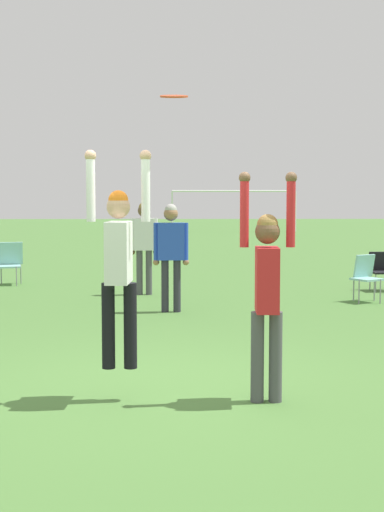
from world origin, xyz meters
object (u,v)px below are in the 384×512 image
(person_defending, at_px, (267,282))
(camping_chair_3, at_px, (10,261))
(camping_chair_4, at_px, (382,268))
(person_spectator_near, at_px, (171,247))
(person_jumping, at_px, (119,255))
(frisbee, at_px, (174,96))
(camping_chair_5, at_px, (366,274))
(person_spectator_far, at_px, (144,239))

(person_defending, bearing_deg, camping_chair_3, -150.81)
(camping_chair_4, distance_m, person_spectator_near, 5.03)
(person_spectator_near, bearing_deg, camping_chair_4, 29.66)
(person_jumping, height_order, person_spectator_near, person_jumping)
(frisbee, xyz_separation_m, camping_chair_3, (-3.57, 8.90, -2.24))
(person_jumping, relative_size, frisbee, 7.80)
(person_jumping, bearing_deg, person_defending, -90.00)
(person_jumping, height_order, camping_chair_5, person_jumping)
(camping_chair_4, height_order, person_spectator_far, person_spectator_far)
(camping_chair_4, bearing_deg, frisbee, 58.16)
(camping_chair_3, distance_m, camping_chair_4, 7.82)
(person_defending, xyz_separation_m, camping_chair_3, (-4.40, 9.05, -0.58))
(person_defending, xyz_separation_m, camping_chair_5, (2.59, 6.31, -0.60))
(person_jumping, xyz_separation_m, camping_chair_3, (-3.07, 8.97, -0.82))
(person_jumping, relative_size, person_spectator_near, 1.12)
(camping_chair_3, xyz_separation_m, camping_chair_4, (7.73, -1.20, -0.06))
(camping_chair_4, xyz_separation_m, person_spectator_near, (-4.22, -2.67, 0.61))
(person_defending, bearing_deg, person_jumping, -90.00)
(frisbee, distance_m, person_spectator_near, 5.30)
(person_spectator_near, bearing_deg, frisbee, -91.82)
(frisbee, bearing_deg, person_jumping, -171.29)
(person_defending, relative_size, camping_chair_4, 2.67)
(frisbee, bearing_deg, camping_chair_5, 60.97)
(person_defending, bearing_deg, camping_chair_5, 160.94)
(person_jumping, height_order, camping_chair_4, person_jumping)
(person_jumping, bearing_deg, person_spectator_far, 4.02)
(camping_chair_3, bearing_deg, camping_chair_4, 157.21)
(camping_chair_3, distance_m, person_spectator_near, 5.25)
(person_jumping, bearing_deg, person_spectator_near, -1.59)
(frisbee, height_order, camping_chair_3, frisbee)
(person_defending, height_order, person_spectator_near, person_defending)
(camping_chair_5, relative_size, person_spectator_near, 0.48)
(camping_chair_4, distance_m, person_spectator_far, 4.82)
(person_defending, relative_size, person_spectator_far, 1.17)
(person_jumping, bearing_deg, camping_chair_5, -28.91)
(person_spectator_far, bearing_deg, frisbee, -91.21)
(frisbee, relative_size, camping_chair_4, 0.33)
(camping_chair_4, height_order, person_spectator_near, person_spectator_near)
(camping_chair_3, bearing_deg, person_spectator_near, 118.23)
(camping_chair_4, relative_size, person_spectator_near, 0.44)
(person_spectator_far, bearing_deg, person_spectator_near, -81.97)
(camping_chair_4, height_order, camping_chair_5, camping_chair_5)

